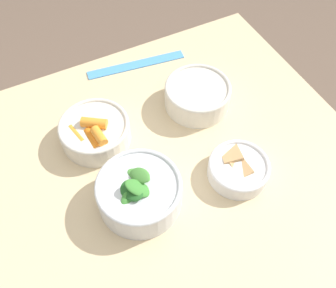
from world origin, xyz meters
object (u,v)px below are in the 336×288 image
(bowl_greens, at_px, (140,192))
(bowl_beans_hotdog, at_px, (197,96))
(bowl_carrots, at_px, (95,131))
(ruler, at_px, (136,65))
(bowl_cookies, at_px, (238,168))

(bowl_greens, xyz_separation_m, bowl_beans_hotdog, (0.23, 0.18, -0.01))
(bowl_carrots, height_order, ruler, bowl_carrots)
(bowl_carrots, bearing_deg, bowl_cookies, -43.04)
(bowl_greens, distance_m, ruler, 0.40)
(bowl_carrots, distance_m, bowl_cookies, 0.32)
(ruler, bearing_deg, bowl_beans_hotdog, -68.00)
(bowl_greens, height_order, bowl_cookies, bowl_greens)
(bowl_carrots, relative_size, ruler, 0.59)
(ruler, bearing_deg, bowl_greens, -112.59)
(bowl_greens, bearing_deg, ruler, 67.41)
(bowl_greens, height_order, bowl_beans_hotdog, bowl_greens)
(bowl_greens, xyz_separation_m, bowl_cookies, (0.21, -0.03, -0.02))
(bowl_greens, height_order, ruler, bowl_greens)
(bowl_carrots, distance_m, bowl_beans_hotdog, 0.25)
(bowl_greens, distance_m, bowl_beans_hotdog, 0.29)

